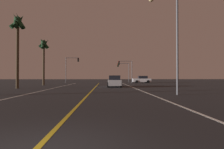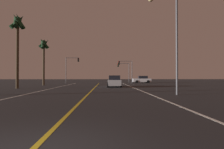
% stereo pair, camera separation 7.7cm
% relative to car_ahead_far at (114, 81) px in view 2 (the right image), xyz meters
% --- Properties ---
extents(lane_edge_right, '(0.16, 43.82, 0.01)m').
position_rel_car_ahead_far_xyz_m(lane_edge_right, '(2.61, -6.93, -0.82)').
color(lane_edge_right, silver).
rests_on(lane_edge_right, ground).
extents(lane_edge_left, '(0.16, 43.82, 0.01)m').
position_rel_car_ahead_far_xyz_m(lane_edge_left, '(-8.17, -6.93, -0.82)').
color(lane_edge_left, silver).
rests_on(lane_edge_left, ground).
extents(lane_center_divider, '(0.16, 43.82, 0.01)m').
position_rel_car_ahead_far_xyz_m(lane_center_divider, '(-2.78, -6.93, -0.82)').
color(lane_center_divider, gold).
rests_on(lane_center_divider, ground).
extents(car_ahead_far, '(2.02, 4.30, 1.70)m').
position_rel_car_ahead_far_xyz_m(car_ahead_far, '(0.00, 0.00, 0.00)').
color(car_ahead_far, black).
rests_on(car_ahead_far, ground).
extents(car_crossing_side, '(4.30, 2.02, 1.70)m').
position_rel_car_ahead_far_xyz_m(car_crossing_side, '(7.51, 16.23, 0.00)').
color(car_crossing_side, black).
rests_on(car_crossing_side, ground).
extents(traffic_light_near_right, '(3.41, 0.36, 5.24)m').
position_rel_car_ahead_far_xyz_m(traffic_light_near_right, '(3.35, 15.48, 3.10)').
color(traffic_light_near_right, '#4C4C51').
rests_on(traffic_light_near_right, ground).
extents(traffic_light_near_left, '(3.18, 0.36, 5.98)m').
position_rel_car_ahead_far_xyz_m(traffic_light_near_left, '(-9.12, 15.48, 3.59)').
color(traffic_light_near_left, '#4C4C51').
rests_on(traffic_light_near_left, ground).
extents(traffic_light_far_right, '(3.23, 0.36, 5.09)m').
position_rel_car_ahead_far_xyz_m(traffic_light_far_right, '(3.43, 20.98, 2.98)').
color(traffic_light_far_right, '#4C4C51').
rests_on(traffic_light_far_right, ground).
extents(street_lamp_right_near, '(2.52, 0.44, 8.32)m').
position_rel_car_ahead_far_xyz_m(street_lamp_right_near, '(4.19, -11.39, 4.46)').
color(street_lamp_right_near, '#4C4C51').
rests_on(street_lamp_right_near, ground).
extents(palm_tree_left_mid, '(2.07, 2.10, 9.77)m').
position_rel_car_ahead_far_xyz_m(palm_tree_left_mid, '(-12.64, -2.90, 6.94)').
color(palm_tree_left_mid, '#473826').
rests_on(palm_tree_left_mid, ground).
extents(palm_tree_left_far, '(2.12, 2.04, 8.33)m').
position_rel_car_ahead_far_xyz_m(palm_tree_left_far, '(-12.13, 5.26, 5.79)').
color(palm_tree_left_far, '#473826').
rests_on(palm_tree_left_far, ground).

